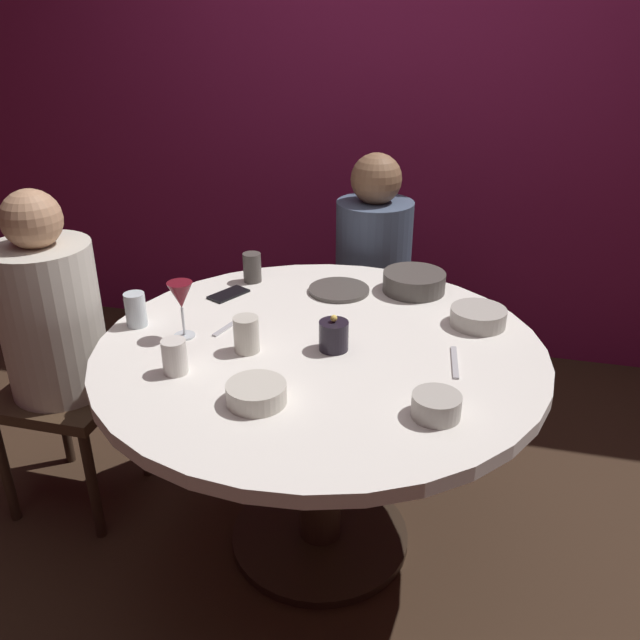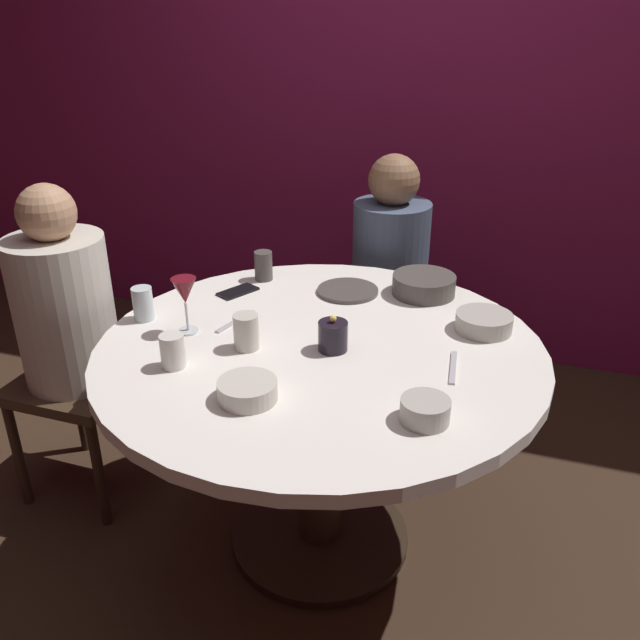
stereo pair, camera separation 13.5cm
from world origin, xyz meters
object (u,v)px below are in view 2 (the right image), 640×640
seated_diner_left (65,314)px  bowl_salad_center (484,322)px  bowl_sauce_side (424,285)px  dinner_plate (348,291)px  candle_holder (333,336)px  wine_glass (185,293)px  cup_by_left_diner (173,351)px  cell_phone (238,291)px  cup_near_candle (246,332)px  cup_center_front (143,304)px  bowl_serving_large (247,390)px  cup_by_right_diner (263,266)px  bowl_small_white (425,411)px  seated_diner_back (390,257)px  dining_table (320,390)px

seated_diner_left → bowl_salad_center: (1.35, 0.25, 0.06)m
bowl_sauce_side → dinner_plate: bearing=-164.3°
candle_holder → wine_glass: 0.46m
dinner_plate → cup_by_left_diner: bearing=-115.4°
cell_phone → wine_glass: bearing=-66.0°
wine_glass → cup_near_candle: size_ratio=1.67×
cup_near_candle → cup_center_front: bearing=169.2°
bowl_serving_large → cup_by_right_diner: size_ratio=1.45×
bowl_small_white → wine_glass: bearing=162.6°
candle_holder → bowl_small_white: (0.32, -0.27, -0.02)m
wine_glass → dinner_plate: 0.60m
seated_diner_back → candle_holder: bearing=2.8°
seated_diner_left → bowl_salad_center: size_ratio=6.71×
dining_table → seated_diner_back: bearing=90.0°
bowl_serving_large → cup_center_front: cup_center_front is taller
candle_holder → wine_glass: wine_glass is taller
bowl_small_white → bowl_sauce_side: size_ratio=0.56×
cup_near_candle → cup_by_right_diner: (-0.16, 0.50, 0.00)m
cell_phone → candle_holder: bearing=-7.1°
wine_glass → cup_center_front: 0.19m
dining_table → bowl_serving_large: (-0.08, -0.34, 0.18)m
cup_near_candle → cup_center_front: size_ratio=0.98×
cup_center_front → seated_diner_left: bearing=177.3°
wine_glass → bowl_serving_large: (0.33, -0.29, -0.10)m
bowl_salad_center → cup_by_right_diner: cup_by_right_diner is taller
cup_by_left_diner → cup_by_right_diner: size_ratio=0.92×
bowl_sauce_side → cup_center_front: (-0.80, -0.48, 0.02)m
seated_diner_back → dining_table: bearing=0.0°
seated_diner_left → wine_glass: size_ratio=6.60×
candle_holder → cell_phone: (-0.44, 0.29, -0.04)m
cell_phone → bowl_sauce_side: size_ratio=0.65×
seated_diner_back → cup_by_left_diner: size_ratio=11.70×
dinner_plate → bowl_salad_center: bowl_salad_center is taller
cell_phone → bowl_serving_large: (0.32, -0.62, 0.02)m
seated_diner_back → bowl_small_white: bearing=16.8°
dinner_plate → cup_by_right_diner: bearing=176.7°
bowl_serving_large → cup_center_front: size_ratio=1.43×
candle_holder → bowl_serving_large: candle_holder is taller
seated_diner_back → dinner_plate: seated_diner_back is taller
bowl_serving_large → cup_center_front: 0.60m
bowl_serving_large → cup_near_candle: (-0.12, 0.25, 0.03)m
cup_by_left_diner → cup_center_front: 0.34m
bowl_salad_center → bowl_sauce_side: size_ratio=0.80×
dining_table → cup_by_left_diner: bearing=-143.5°
wine_glass → cup_near_candle: wine_glass is taller
seated_diner_left → bowl_sauce_side: (1.13, 0.47, 0.07)m
dinner_plate → cup_center_front: 0.69m
bowl_serving_large → cup_by_left_diner: cup_by_left_diner is taller
cup_center_front → bowl_salad_center: bearing=14.3°
bowl_serving_large → bowl_small_white: bowl_small_white is taller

